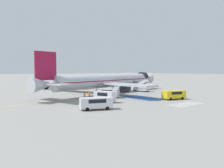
# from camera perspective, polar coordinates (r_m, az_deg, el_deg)

# --- Properties ---
(ground_plane) EXTENTS (600.00, 600.00, 0.00)m
(ground_plane) POSITION_cam_1_polar(r_m,az_deg,el_deg) (64.86, -0.11, -2.33)
(ground_plane) COLOR gray
(apron_leadline_yellow) EXTENTS (80.47, 15.44, 0.01)m
(apron_leadline_yellow) POSITION_cam_1_polar(r_m,az_deg,el_deg) (63.45, -0.81, -2.46)
(apron_leadline_yellow) COLOR gold
(apron_leadline_yellow) RESTS_ON ground_plane
(apron_stand_patch_blue) EXTENTS (5.73, 10.04, 0.01)m
(apron_stand_patch_blue) POSITION_cam_1_polar(r_m,az_deg,el_deg) (53.95, 7.91, -3.60)
(apron_stand_patch_blue) COLOR #2856A8
(apron_stand_patch_blue) RESTS_ON ground_plane
(apron_walkway_bar_0) EXTENTS (0.44, 3.60, 0.01)m
(apron_walkway_bar_0) POSITION_cam_1_polar(r_m,az_deg,el_deg) (43.15, 16.17, -5.57)
(apron_walkway_bar_0) COLOR silver
(apron_walkway_bar_0) RESTS_ON ground_plane
(apron_walkway_bar_1) EXTENTS (0.44, 3.60, 0.01)m
(apron_walkway_bar_1) POSITION_cam_1_polar(r_m,az_deg,el_deg) (44.13, 17.05, -5.38)
(apron_walkway_bar_1) COLOR silver
(apron_walkway_bar_1) RESTS_ON ground_plane
(apron_walkway_bar_2) EXTENTS (0.44, 3.60, 0.01)m
(apron_walkway_bar_2) POSITION_cam_1_polar(r_m,az_deg,el_deg) (45.13, 17.90, -5.20)
(apron_walkway_bar_2) COLOR silver
(apron_walkway_bar_2) RESTS_ON ground_plane
(apron_walkway_bar_3) EXTENTS (0.44, 3.60, 0.01)m
(apron_walkway_bar_3) POSITION_cam_1_polar(r_m,az_deg,el_deg) (46.13, 18.70, -5.02)
(apron_walkway_bar_3) COLOR silver
(apron_walkway_bar_3) RESTS_ON ground_plane
(apron_walkway_bar_4) EXTENTS (0.44, 3.60, 0.01)m
(apron_walkway_bar_4) POSITION_cam_1_polar(r_m,az_deg,el_deg) (47.15, 19.47, -4.85)
(apron_walkway_bar_4) COLOR silver
(apron_walkway_bar_4) RESTS_ON ground_plane
(apron_walkway_bar_5) EXTENTS (0.44, 3.60, 0.01)m
(apron_walkway_bar_5) POSITION_cam_1_polar(r_m,az_deg,el_deg) (48.17, 20.21, -4.69)
(apron_walkway_bar_5) COLOR silver
(apron_walkway_bar_5) RESTS_ON ground_plane
(apron_walkway_bar_6) EXTENTS (0.44, 3.60, 0.01)m
(apron_walkway_bar_6) POSITION_cam_1_polar(r_m,az_deg,el_deg) (49.20, 20.92, -4.53)
(apron_walkway_bar_6) COLOR silver
(apron_walkway_bar_6) RESTS_ON ground_plane
(airliner) EXTENTS (47.41, 33.93, 10.79)m
(airliner) POSITION_cam_1_polar(r_m,az_deg,el_deg) (62.67, -1.20, 0.82)
(airliner) COLOR #B7BCC4
(airliner) RESTS_ON ground_plane
(boarding_stairs_forward) EXTENTS (3.06, 5.50, 3.98)m
(boarding_stairs_forward) POSITION_cam_1_polar(r_m,az_deg,el_deg) (69.11, 7.61, -1.16)
(boarding_stairs_forward) COLOR #ADB2BA
(boarding_stairs_forward) RESTS_ON ground_plane
(fuel_tanker) EXTENTS (9.41, 3.89, 3.27)m
(fuel_tanker) POSITION_cam_1_polar(r_m,az_deg,el_deg) (80.95, -14.75, -0.07)
(fuel_tanker) COLOR #38383D
(fuel_tanker) RESTS_ON ground_plane
(service_van_0) EXTENTS (3.32, 4.90, 2.32)m
(service_van_0) POSITION_cam_1_polar(r_m,az_deg,el_deg) (46.26, -1.92, -3.08)
(service_van_0) COLOR silver
(service_van_0) RESTS_ON ground_plane
(service_van_1) EXTENTS (5.79, 3.45, 2.06)m
(service_van_1) POSITION_cam_1_polar(r_m,az_deg,el_deg) (52.48, 15.86, -2.56)
(service_van_1) COLOR yellow
(service_van_1) RESTS_ON ground_plane
(service_van_2) EXTENTS (5.92, 3.99, 2.10)m
(service_van_2) POSITION_cam_1_polar(r_m,az_deg,el_deg) (37.76, -4.15, -4.81)
(service_van_2) COLOR silver
(service_van_2) RESTS_ON ground_plane
(service_van_3) EXTENTS (4.47, 5.47, 2.16)m
(service_van_3) POSITION_cam_1_polar(r_m,az_deg,el_deg) (53.72, -0.98, -2.21)
(service_van_3) COLOR silver
(service_van_3) RESTS_ON ground_plane
(ground_crew_0) EXTENTS (0.43, 0.24, 1.76)m
(ground_crew_0) POSITION_cam_1_polar(r_m,az_deg,el_deg) (49.47, -7.18, -3.08)
(ground_crew_0) COLOR black
(ground_crew_0) RESTS_ON ground_plane
(ground_crew_1) EXTENTS (0.42, 0.49, 1.85)m
(ground_crew_1) POSITION_cam_1_polar(r_m,az_deg,el_deg) (51.81, -5.94, -2.69)
(ground_crew_1) COLOR #191E38
(ground_crew_1) RESTS_ON ground_plane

